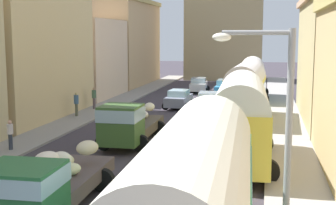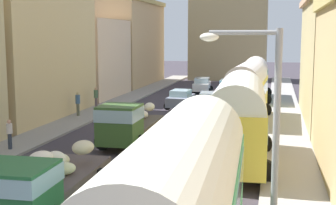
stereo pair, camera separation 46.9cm
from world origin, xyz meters
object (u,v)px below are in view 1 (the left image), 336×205
object	(u,v)px
car_3	(225,87)
car_1	(199,85)
pedestrian_0	(94,97)
parked_bus_3	(251,77)
cargo_truck_0	(43,183)
parked_bus_2	(246,89)
pedestrian_3	(76,103)
cargo_truck_1	(129,123)
parked_bus_0	(194,203)
car_2	(208,103)
car_0	(179,99)
parked_bus_1	(241,116)
pedestrian_2	(10,134)
streetlamp_near	(277,136)

from	to	relation	value
car_3	car_1	bearing A→B (deg)	151.86
car_3	pedestrian_0	xyz separation A→B (m)	(-9.45, -12.61, 0.30)
parked_bus_3	cargo_truck_0	bearing A→B (deg)	-100.66
parked_bus_2	parked_bus_3	world-z (taller)	parked_bus_2
car_1	pedestrian_3	xyz separation A→B (m)	(-6.54, -17.70, 0.30)
cargo_truck_1	pedestrian_3	distance (m)	10.07
parked_bus_0	parked_bus_2	size ratio (longest dim) A/B	1.12
car_2	car_3	world-z (taller)	car_2
cargo_truck_0	car_0	bearing A→B (deg)	90.05
parked_bus_1	pedestrian_2	xyz separation A→B (m)	(-11.85, -0.03, -1.34)
parked_bus_0	car_2	xyz separation A→B (m)	(-2.89, 25.85, -1.48)
pedestrian_0	pedestrian_3	world-z (taller)	pedestrian_3
car_3	parked_bus_0	bearing A→B (deg)	-85.93
parked_bus_1	cargo_truck_1	bearing A→B (deg)	157.08
car_1	pedestrian_3	world-z (taller)	pedestrian_3
cargo_truck_1	pedestrian_2	size ratio (longest dim) A/B	4.10
cargo_truck_0	pedestrian_2	xyz separation A→B (m)	(-5.80, 7.82, -0.20)
cargo_truck_0	car_3	size ratio (longest dim) A/B	1.59
cargo_truck_0	car_1	bearing A→B (deg)	90.01
car_0	pedestrian_2	xyz separation A→B (m)	(-5.78, -16.66, 0.21)
parked_bus_1	car_3	size ratio (longest dim) A/B	1.89
parked_bus_0	parked_bus_3	size ratio (longest dim) A/B	1.08
cargo_truck_1	pedestrian_0	bearing A→B (deg)	119.20
car_1	car_2	world-z (taller)	car_2
parked_bus_1	pedestrian_3	world-z (taller)	parked_bus_1
cargo_truck_0	pedestrian_3	size ratio (longest dim) A/B	3.73
car_0	streetlamp_near	bearing A→B (deg)	-74.79
parked_bus_1	pedestrian_3	distance (m)	16.41
car_0	pedestrian_2	distance (m)	17.64
parked_bus_2	car_2	bearing A→B (deg)	137.81
parked_bus_2	car_3	bearing A→B (deg)	100.52
pedestrian_2	car_3	bearing A→B (deg)	71.78
pedestrian_3	car_0	bearing A→B (deg)	43.51
parked_bus_1	parked_bus_2	bearing A→B (deg)	91.46
cargo_truck_1	pedestrian_2	distance (m)	6.22
car_2	pedestrian_0	distance (m)	9.30
car_2	streetlamp_near	world-z (taller)	streetlamp_near
parked_bus_1	pedestrian_2	world-z (taller)	parked_bus_1
cargo_truck_0	pedestrian_2	size ratio (longest dim) A/B	4.15
pedestrian_0	car_0	bearing A→B (deg)	22.56
car_1	pedestrian_2	distance (m)	28.75
parked_bus_3	pedestrian_0	distance (m)	15.08
pedestrian_2	streetlamp_near	xyz separation A→B (m)	(13.24, -10.78, 2.76)
parked_bus_3	pedestrian_0	size ratio (longest dim) A/B	4.57
parked_bus_0	parked_bus_1	world-z (taller)	parked_bus_0
parked_bus_0	car_0	distance (m)	29.01
car_3	pedestrian_3	world-z (taller)	pedestrian_3
cargo_truck_1	car_2	bearing A→B (deg)	75.44
parked_bus_3	car_1	size ratio (longest dim) A/B	2.03
cargo_truck_1	pedestrian_3	size ratio (longest dim) A/B	3.68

